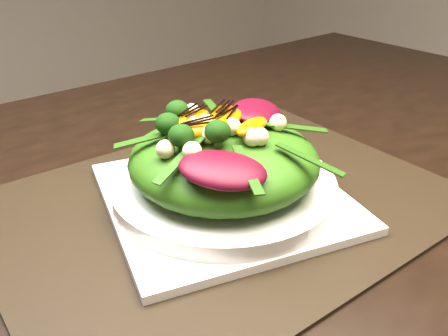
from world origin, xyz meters
TOP-DOWN VIEW (x-y plane):
  - dining_table at (0.00, 0.00)m, footprint 1.60×0.90m
  - placemat at (-0.09, -0.10)m, footprint 0.57×0.44m
  - plate_base at (-0.09, -0.10)m, footprint 0.35×0.35m
  - salad_bowl at (-0.09, -0.10)m, footprint 0.36×0.36m
  - lettuce_mound at (-0.09, -0.10)m, footprint 0.23×0.23m
  - radicchio_leaf at (-0.03, -0.09)m, footprint 0.11×0.10m
  - orange_segment at (-0.11, -0.07)m, footprint 0.06×0.03m
  - broccoli_floret at (-0.15, -0.06)m, footprint 0.05×0.05m
  - macadamia_nut at (-0.05, -0.15)m, footprint 0.02×0.02m
  - balsamic_drizzle at (-0.11, -0.07)m, footprint 0.05×0.01m

SIDE VIEW (x-z plane):
  - dining_table at x=0.00m, z-range 0.35..1.10m
  - placemat at x=-0.09m, z-range 0.75..0.75m
  - plate_base at x=-0.09m, z-range 0.75..0.77m
  - salad_bowl at x=-0.09m, z-range 0.77..0.79m
  - lettuce_mound at x=-0.09m, z-range 0.77..0.85m
  - macadamia_nut at x=-0.05m, z-range 0.84..0.87m
  - radicchio_leaf at x=-0.03m, z-range 0.85..0.87m
  - orange_segment at x=-0.11m, z-range 0.85..0.87m
  - broccoli_floret at x=-0.15m, z-range 0.84..0.88m
  - balsamic_drizzle at x=-0.11m, z-range 0.87..0.87m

